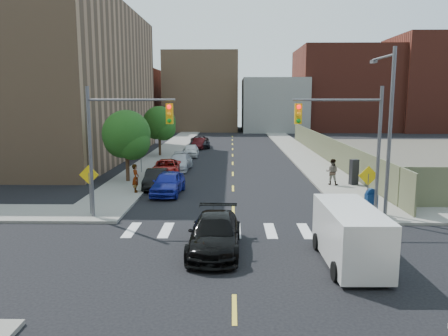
{
  "coord_description": "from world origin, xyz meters",
  "views": [
    {
      "loc": [
        -0.1,
        -16.52,
        6.42
      ],
      "look_at": [
        -0.58,
        10.78,
        2.0
      ],
      "focal_mm": 35.0,
      "sensor_mm": 36.0,
      "label": 1
    }
  ],
  "objects_px": {
    "pedestrian_east": "(332,172)",
    "parked_car_blue": "(168,183)",
    "pedestrian_west": "(136,178)",
    "mailbox": "(371,202)",
    "parked_car_white": "(191,150)",
    "parked_car_grey": "(200,142)",
    "parked_car_black": "(156,179)",
    "parked_car_silver": "(179,162)",
    "payphone": "(354,172)",
    "parked_car_maroon": "(199,143)",
    "cargo_van": "(349,233)",
    "parked_car_red": "(166,168)",
    "black_sedan": "(215,234)"
  },
  "relations": [
    {
      "from": "mailbox",
      "to": "parked_car_silver",
      "type": "bearing_deg",
      "value": 122.46
    },
    {
      "from": "parked_car_black",
      "to": "parked_car_red",
      "type": "height_order",
      "value": "parked_car_red"
    },
    {
      "from": "parked_car_red",
      "to": "parked_car_maroon",
      "type": "distance_m",
      "value": 19.59
    },
    {
      "from": "mailbox",
      "to": "cargo_van",
      "type": "bearing_deg",
      "value": -119.98
    },
    {
      "from": "cargo_van",
      "to": "mailbox",
      "type": "height_order",
      "value": "cargo_van"
    },
    {
      "from": "mailbox",
      "to": "parked_car_grey",
      "type": "bearing_deg",
      "value": 103.38
    },
    {
      "from": "parked_car_blue",
      "to": "black_sedan",
      "type": "distance_m",
      "value": 11.44
    },
    {
      "from": "parked_car_maroon",
      "to": "pedestrian_west",
      "type": "height_order",
      "value": "pedestrian_west"
    },
    {
      "from": "parked_car_black",
      "to": "parked_car_maroon",
      "type": "relative_size",
      "value": 1.0
    },
    {
      "from": "parked_car_silver",
      "to": "parked_car_white",
      "type": "relative_size",
      "value": 1.2
    },
    {
      "from": "mailbox",
      "to": "payphone",
      "type": "distance_m",
      "value": 8.43
    },
    {
      "from": "parked_car_white",
      "to": "cargo_van",
      "type": "distance_m",
      "value": 32.22
    },
    {
      "from": "parked_car_red",
      "to": "black_sedan",
      "type": "bearing_deg",
      "value": -76.75
    },
    {
      "from": "parked_car_silver",
      "to": "parked_car_grey",
      "type": "relative_size",
      "value": 0.93
    },
    {
      "from": "parked_car_blue",
      "to": "parked_car_black",
      "type": "distance_m",
      "value": 2.31
    },
    {
      "from": "parked_car_black",
      "to": "parked_car_grey",
      "type": "height_order",
      "value": "parked_car_grey"
    },
    {
      "from": "parked_car_silver",
      "to": "mailbox",
      "type": "xyz_separation_m",
      "value": [
        12.21,
        -15.42,
        0.14
      ]
    },
    {
      "from": "parked_car_silver",
      "to": "parked_car_white",
      "type": "height_order",
      "value": "parked_car_silver"
    },
    {
      "from": "parked_car_silver",
      "to": "pedestrian_east",
      "type": "bearing_deg",
      "value": -27.4
    },
    {
      "from": "parked_car_maroon",
      "to": "payphone",
      "type": "distance_m",
      "value": 27.03
    },
    {
      "from": "parked_car_silver",
      "to": "parked_car_blue",
      "type": "bearing_deg",
      "value": -84.03
    },
    {
      "from": "black_sedan",
      "to": "parked_car_black",
      "type": "bearing_deg",
      "value": 111.73
    },
    {
      "from": "parked_car_blue",
      "to": "parked_car_white",
      "type": "distance_m",
      "value": 18.84
    },
    {
      "from": "parked_car_silver",
      "to": "cargo_van",
      "type": "relative_size",
      "value": 0.99
    },
    {
      "from": "parked_car_black",
      "to": "parked_car_white",
      "type": "xyz_separation_m",
      "value": [
        0.92,
        16.84,
        0.02
      ]
    },
    {
      "from": "parked_car_blue",
      "to": "pedestrian_east",
      "type": "height_order",
      "value": "pedestrian_east"
    },
    {
      "from": "pedestrian_east",
      "to": "parked_car_red",
      "type": "bearing_deg",
      "value": 3.61
    },
    {
      "from": "parked_car_white",
      "to": "pedestrian_west",
      "type": "distance_m",
      "value": 18.97
    },
    {
      "from": "pedestrian_west",
      "to": "pedestrian_east",
      "type": "relative_size",
      "value": 1.0
    },
    {
      "from": "mailbox",
      "to": "parked_car_white",
      "type": "bearing_deg",
      "value": 110.32
    },
    {
      "from": "cargo_van",
      "to": "payphone",
      "type": "bearing_deg",
      "value": 73.11
    },
    {
      "from": "parked_car_black",
      "to": "payphone",
      "type": "relative_size",
      "value": 2.21
    },
    {
      "from": "pedestrian_east",
      "to": "parked_car_blue",
      "type": "bearing_deg",
      "value": 35.35
    },
    {
      "from": "parked_car_blue",
      "to": "pedestrian_east",
      "type": "distance_m",
      "value": 11.87
    },
    {
      "from": "parked_car_silver",
      "to": "parked_car_maroon",
      "type": "xyz_separation_m",
      "value": [
        0.59,
        16.6,
        -0.04
      ]
    },
    {
      "from": "pedestrian_west",
      "to": "parked_car_white",
      "type": "bearing_deg",
      "value": -13.11
    },
    {
      "from": "parked_car_red",
      "to": "black_sedan",
      "type": "xyz_separation_m",
      "value": [
        4.7,
        -17.83,
        0.08
      ]
    },
    {
      "from": "parked_car_blue",
      "to": "parked_car_grey",
      "type": "xyz_separation_m",
      "value": [
        0.11,
        27.79,
        -0.04
      ]
    },
    {
      "from": "black_sedan",
      "to": "parked_car_grey",
      "type": "bearing_deg",
      "value": 96.75
    },
    {
      "from": "parked_car_grey",
      "to": "pedestrian_west",
      "type": "relative_size",
      "value": 2.8
    },
    {
      "from": "parked_car_blue",
      "to": "payphone",
      "type": "bearing_deg",
      "value": 15.34
    },
    {
      "from": "parked_car_black",
      "to": "pedestrian_west",
      "type": "xyz_separation_m",
      "value": [
        -1.01,
        -2.02,
        0.42
      ]
    },
    {
      "from": "parked_car_black",
      "to": "parked_car_red",
      "type": "distance_m",
      "value": 4.96
    },
    {
      "from": "parked_car_silver",
      "to": "black_sedan",
      "type": "relative_size",
      "value": 0.94
    },
    {
      "from": "parked_car_blue",
      "to": "pedestrian_west",
      "type": "height_order",
      "value": "pedestrian_west"
    },
    {
      "from": "mailbox",
      "to": "pedestrian_east",
      "type": "bearing_deg",
      "value": 85.65
    },
    {
      "from": "parked_car_red",
      "to": "payphone",
      "type": "height_order",
      "value": "payphone"
    },
    {
      "from": "payphone",
      "to": "pedestrian_west",
      "type": "bearing_deg",
      "value": 173.63
    },
    {
      "from": "parked_car_white",
      "to": "pedestrian_west",
      "type": "height_order",
      "value": "pedestrian_west"
    },
    {
      "from": "black_sedan",
      "to": "parked_car_red",
      "type": "bearing_deg",
      "value": 106.43
    }
  ]
}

